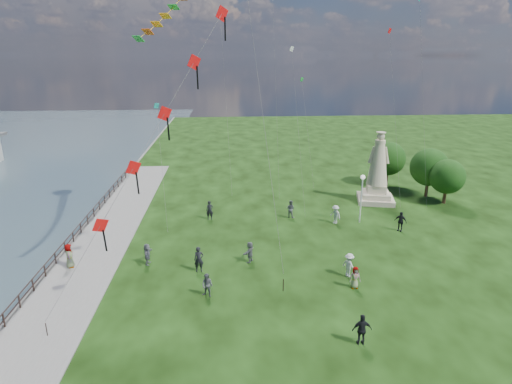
{
  "coord_description": "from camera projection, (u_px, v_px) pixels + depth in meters",
  "views": [
    {
      "loc": [
        -3.13,
        -22.38,
        15.24
      ],
      "look_at": [
        -1.0,
        8.0,
        5.5
      ],
      "focal_mm": 30.0,
      "sensor_mm": 36.0,
      "label": 1
    }
  ],
  "objects": [
    {
      "name": "small_kites",
      "position": [
        297.0,
        57.0,
        44.52
      ],
      "size": [
        27.38,
        17.44,
        31.97
      ],
      "color": "teal",
      "rests_on": "ground"
    },
    {
      "name": "person_9",
      "position": [
        400.0,
        221.0,
        38.72
      ],
      "size": [
        1.18,
        1.09,
        1.82
      ],
      "primitive_type": "imported",
      "rotation": [
        0.0,
        0.0,
        -0.67
      ],
      "color": "black",
      "rests_on": "ground"
    },
    {
      "name": "person_3",
      "position": [
        362.0,
        330.0,
        23.39
      ],
      "size": [
        1.1,
        0.57,
        1.86
      ],
      "primitive_type": "imported",
      "rotation": [
        0.0,
        0.0,
        3.13
      ],
      "color": "black",
      "rests_on": "ground"
    },
    {
      "name": "lamppost",
      "position": [
        362.0,
        188.0,
        39.96
      ],
      "size": [
        0.43,
        0.43,
        4.7
      ],
      "color": "silver",
      "rests_on": "ground"
    },
    {
      "name": "red_kite_train",
      "position": [
        162.0,
        121.0,
        26.54
      ],
      "size": [
        10.72,
        9.35,
        18.38
      ],
      "color": "black",
      "rests_on": "ground"
    },
    {
      "name": "person_8",
      "position": [
        335.0,
        214.0,
        40.47
      ],
      "size": [
        1.17,
        1.28,
        1.79
      ],
      "primitive_type": "imported",
      "rotation": [
        0.0,
        0.0,
        -0.92
      ],
      "color": "silver",
      "rests_on": "ground"
    },
    {
      "name": "statue",
      "position": [
        377.0,
        176.0,
        45.94
      ],
      "size": [
        4.5,
        4.5,
        7.65
      ],
      "rotation": [
        0.0,
        0.0,
        -0.23
      ],
      "color": "beige",
      "rests_on": "ground"
    },
    {
      "name": "person_7",
      "position": [
        290.0,
        209.0,
        41.96
      ],
      "size": [
        1.0,
        0.89,
        1.76
      ],
      "primitive_type": "imported",
      "rotation": [
        0.0,
        0.0,
        2.6
      ],
      "color": "#595960",
      "rests_on": "ground"
    },
    {
      "name": "person_11",
      "position": [
        250.0,
        252.0,
        32.88
      ],
      "size": [
        1.32,
        1.66,
        1.65
      ],
      "primitive_type": "imported",
      "rotation": [
        0.0,
        0.0,
        4.21
      ],
      "color": "#595960",
      "rests_on": "ground"
    },
    {
      "name": "person_6",
      "position": [
        210.0,
        210.0,
        41.44
      ],
      "size": [
        0.71,
        0.49,
        1.87
      ],
      "primitive_type": "imported",
      "rotation": [
        0.0,
        0.0,
        0.06
      ],
      "color": "black",
      "rests_on": "ground"
    },
    {
      "name": "person_1",
      "position": [
        207.0,
        285.0,
        28.13
      ],
      "size": [
        0.92,
        0.79,
        1.62
      ],
      "primitive_type": "imported",
      "rotation": [
        0.0,
        0.0,
        -0.48
      ],
      "color": "#595960",
      "rests_on": "ground"
    },
    {
      "name": "tree_row",
      "position": [
        418.0,
        166.0,
        48.47
      ],
      "size": [
        7.65,
        11.08,
        5.51
      ],
      "color": "#382314",
      "rests_on": "ground"
    },
    {
      "name": "person_10",
      "position": [
        69.0,
        257.0,
        31.84
      ],
      "size": [
        0.74,
        1.01,
        1.85
      ],
      "primitive_type": "imported",
      "rotation": [
        0.0,
        0.0,
        1.79
      ],
      "color": "#595960",
      "rests_on": "ground"
    },
    {
      "name": "person_4",
      "position": [
        355.0,
        277.0,
        29.17
      ],
      "size": [
        0.79,
        0.51,
        1.58
      ],
      "primitive_type": "imported",
      "rotation": [
        0.0,
        0.0,
        0.05
      ],
      "color": "#595960",
      "rests_on": "ground"
    },
    {
      "name": "person_5",
      "position": [
        147.0,
        254.0,
        32.51
      ],
      "size": [
        0.74,
        1.58,
        1.68
      ],
      "primitive_type": "imported",
      "rotation": [
        0.0,
        0.0,
        1.52
      ],
      "color": "#595960",
      "rests_on": "ground"
    },
    {
      "name": "waterfront",
      "position": [
        75.0,
        259.0,
        33.67
      ],
      "size": [
        200.0,
        200.0,
        1.51
      ],
      "color": "#374A52",
      "rests_on": "ground"
    },
    {
      "name": "person_0",
      "position": [
        199.0,
        259.0,
        31.37
      ],
      "size": [
        0.78,
        0.58,
        1.94
      ],
      "primitive_type": "imported",
      "rotation": [
        0.0,
        0.0,
        0.17
      ],
      "color": "black",
      "rests_on": "ground"
    },
    {
      "name": "person_2",
      "position": [
        349.0,
        265.0,
        30.68
      ],
      "size": [
        1.14,
        1.29,
        1.78
      ],
      "primitive_type": "imported",
      "rotation": [
        0.0,
        0.0,
        2.17
      ],
      "color": "silver",
      "rests_on": "ground"
    }
  ]
}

